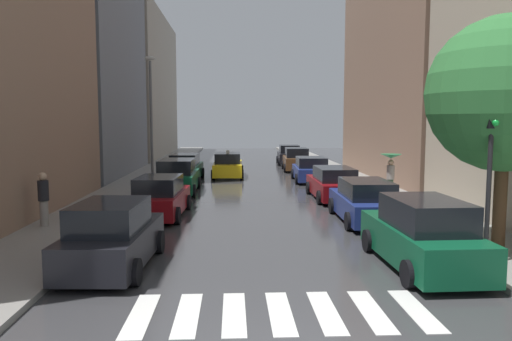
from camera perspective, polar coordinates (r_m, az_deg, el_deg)
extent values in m
cube|color=#363638|center=(30.96, -1.02, -1.14)|extent=(28.00, 72.00, 0.04)
cube|color=gray|center=(31.43, -12.95, -1.00)|extent=(3.00, 72.00, 0.15)
cube|color=gray|center=(31.81, 10.77, -0.88)|extent=(3.00, 72.00, 0.15)
cube|color=silver|center=(10.03, -13.35, -16.16)|extent=(0.45, 2.20, 0.01)
cube|color=silver|center=(9.91, -8.01, -16.34)|extent=(0.45, 2.20, 0.01)
cube|color=silver|center=(9.87, -2.58, -16.38)|extent=(0.45, 2.20, 0.01)
cube|color=silver|center=(9.91, 2.86, -16.29)|extent=(0.45, 2.20, 0.01)
cube|color=silver|center=(10.03, 8.19, -16.05)|extent=(0.45, 2.20, 0.01)
cube|color=silver|center=(10.23, 13.34, -15.71)|extent=(0.45, 2.20, 0.01)
cube|color=silver|center=(10.51, 18.23, -15.26)|extent=(0.45, 2.20, 0.01)
cube|color=slate|center=(36.11, -19.87, 17.81)|extent=(6.00, 13.92, 22.87)
cube|color=#9E9384|center=(53.41, -13.80, 9.50)|extent=(6.00, 20.74, 14.61)
cube|color=black|center=(13.03, -16.38, -8.32)|extent=(1.97, 4.28, 0.85)
cube|color=black|center=(12.67, -16.75, -5.14)|extent=(1.67, 2.38, 0.70)
cylinder|color=black|center=(14.64, -18.17, -7.95)|extent=(0.25, 0.65, 0.64)
cylinder|color=black|center=(14.19, -11.28, -8.20)|extent=(0.25, 0.65, 0.64)
cylinder|color=black|center=(12.13, -22.32, -10.96)|extent=(0.25, 0.65, 0.64)
cylinder|color=black|center=(11.59, -14.01, -11.48)|extent=(0.25, 0.65, 0.64)
cube|color=maroon|center=(19.40, -11.16, -3.67)|extent=(1.96, 4.40, 0.79)
cube|color=black|center=(19.09, -11.33, -1.66)|extent=(1.66, 2.45, 0.64)
cylinder|color=black|center=(21.00, -12.74, -3.67)|extent=(0.25, 0.65, 0.64)
cylinder|color=black|center=(20.69, -7.99, -3.73)|extent=(0.25, 0.65, 0.64)
cylinder|color=black|center=(18.28, -14.72, -5.13)|extent=(0.25, 0.65, 0.64)
cylinder|color=black|center=(17.91, -9.27, -5.24)|extent=(0.25, 0.65, 0.64)
cube|color=#0C4C2D|center=(25.66, -9.19, -1.23)|extent=(1.96, 4.76, 0.87)
cube|color=black|center=(25.35, -9.28, 0.49)|extent=(1.71, 2.62, 0.72)
cylinder|color=black|center=(27.37, -10.79, -1.44)|extent=(0.22, 0.64, 0.64)
cylinder|color=black|center=(27.15, -6.77, -1.44)|extent=(0.22, 0.64, 0.64)
cylinder|color=black|center=(24.30, -11.87, -2.37)|extent=(0.22, 0.64, 0.64)
cylinder|color=black|center=(24.06, -7.34, -2.38)|extent=(0.22, 0.64, 0.64)
cube|color=#0C4C2D|center=(30.93, -8.25, -0.06)|extent=(1.98, 4.70, 0.83)
cube|color=black|center=(30.63, -8.33, 1.30)|extent=(1.68, 2.61, 0.68)
cylinder|color=black|center=(32.59, -9.43, -0.26)|extent=(0.25, 0.65, 0.64)
cylinder|color=black|center=(32.36, -6.31, -0.26)|extent=(0.25, 0.65, 0.64)
cylinder|color=black|center=(29.60, -10.37, -0.89)|extent=(0.25, 0.65, 0.64)
cylinder|color=black|center=(29.34, -6.93, -0.90)|extent=(0.25, 0.65, 0.64)
cube|color=#0C4C2D|center=(13.26, 18.76, -8.05)|extent=(1.90, 4.65, 0.89)
cube|color=black|center=(12.89, 19.27, -4.78)|extent=(1.64, 2.57, 0.73)
cylinder|color=black|center=(14.42, 13.03, -8.02)|extent=(0.23, 0.64, 0.64)
cylinder|color=black|center=(15.04, 19.65, -7.64)|extent=(0.23, 0.64, 0.64)
cylinder|color=black|center=(11.65, 17.49, -11.49)|extent=(0.23, 0.64, 0.64)
cylinder|color=black|center=(12.41, 25.38, -10.72)|extent=(0.23, 0.64, 0.64)
cube|color=navy|center=(18.62, 12.57, -4.13)|extent=(1.90, 4.66, 0.77)
cube|color=black|center=(18.29, 12.80, -2.10)|extent=(1.64, 2.57, 0.63)
cylinder|color=black|center=(19.93, 8.93, -4.10)|extent=(0.23, 0.64, 0.64)
cylinder|color=black|center=(20.35, 13.98, -4.00)|extent=(0.23, 0.64, 0.64)
cylinder|color=black|center=(16.99, 10.84, -5.87)|extent=(0.23, 0.64, 0.64)
cylinder|color=black|center=(17.48, 16.70, -5.69)|extent=(0.23, 0.64, 0.64)
cube|color=maroon|center=(23.65, 9.01, -1.97)|extent=(1.86, 4.77, 0.75)
cube|color=black|center=(23.34, 9.16, -0.39)|extent=(1.63, 2.63, 0.62)
cylinder|color=black|center=(25.05, 6.19, -2.04)|extent=(0.22, 0.64, 0.64)
cylinder|color=black|center=(25.40, 10.32, -1.99)|extent=(0.22, 0.64, 0.64)
cylinder|color=black|center=(21.98, 7.48, -3.16)|extent=(0.22, 0.64, 0.64)
cylinder|color=black|center=(22.38, 12.15, -3.08)|extent=(0.22, 0.64, 0.64)
cube|color=navy|center=(30.26, 6.43, -0.25)|extent=(2.09, 4.27, 0.74)
cube|color=black|center=(29.98, 6.49, 0.99)|extent=(1.79, 2.37, 0.61)
cylinder|color=black|center=(31.55, 4.35, -0.40)|extent=(0.24, 0.65, 0.64)
cylinder|color=black|center=(31.78, 7.85, -0.39)|extent=(0.24, 0.65, 0.64)
cylinder|color=black|center=(28.80, 4.84, -1.00)|extent=(0.24, 0.65, 0.64)
cylinder|color=black|center=(29.06, 8.67, -0.99)|extent=(0.24, 0.65, 0.64)
cube|color=brown|center=(36.79, 4.73, 0.93)|extent=(2.01, 4.29, 0.85)
cube|color=black|center=(36.52, 4.77, 2.11)|extent=(1.70, 2.38, 0.70)
cylinder|color=black|center=(38.13, 3.20, 0.68)|extent=(0.25, 0.65, 0.64)
cylinder|color=black|center=(38.27, 5.91, 0.68)|extent=(0.25, 0.65, 0.64)
cylinder|color=black|center=(35.37, 3.45, 0.28)|extent=(0.25, 0.65, 0.64)
cylinder|color=black|center=(35.53, 6.38, 0.28)|extent=(0.25, 0.65, 0.64)
cube|color=black|center=(42.14, 3.88, 1.53)|extent=(1.98, 4.07, 0.82)
cube|color=black|center=(41.89, 3.91, 2.54)|extent=(1.69, 2.26, 0.67)
cylinder|color=black|center=(43.41, 2.55, 1.31)|extent=(0.24, 0.65, 0.64)
cylinder|color=black|center=(43.55, 4.94, 1.31)|extent=(0.24, 0.65, 0.64)
cylinder|color=black|center=(40.79, 2.74, 1.02)|extent=(0.24, 0.65, 0.64)
cylinder|color=black|center=(40.93, 5.29, 1.02)|extent=(0.24, 0.65, 0.64)
cube|color=yellow|center=(32.55, -3.31, 0.25)|extent=(1.92, 4.70, 0.80)
cube|color=black|center=(32.26, -3.33, 1.49)|extent=(1.66, 2.59, 0.65)
cube|color=#F2EDCC|center=(32.23, -3.33, 2.23)|extent=(0.21, 0.36, 0.18)
cylinder|color=black|center=(34.15, -4.80, 0.07)|extent=(0.23, 0.64, 0.64)
cylinder|color=black|center=(34.10, -1.69, 0.08)|extent=(0.23, 0.64, 0.64)
cylinder|color=black|center=(31.08, -5.08, -0.50)|extent=(0.23, 0.64, 0.64)
cylinder|color=black|center=(31.04, -1.67, -0.49)|extent=(0.23, 0.64, 0.64)
cylinder|color=gray|center=(18.21, -23.56, -4.61)|extent=(0.28, 0.28, 0.88)
cylinder|color=black|center=(18.09, -23.66, -2.17)|extent=(0.36, 0.36, 0.69)
sphere|color=tan|center=(18.03, -23.72, -0.64)|extent=(0.27, 0.27, 0.27)
cylinder|color=#38513D|center=(23.90, 15.44, -1.99)|extent=(0.28, 0.28, 0.84)
cylinder|color=gray|center=(23.81, 15.49, -0.20)|extent=(0.36, 0.36, 0.66)
sphere|color=tan|center=(23.77, 15.52, 0.91)|extent=(0.26, 0.26, 0.26)
cone|color=#19723F|center=(23.74, 15.54, 1.62)|extent=(0.99, 0.99, 0.20)
cylinder|color=#333338|center=(23.77, 15.51, 0.71)|extent=(0.02, 0.02, 0.76)
cylinder|color=#513823|center=(15.26, 26.65, -3.60)|extent=(0.36, 0.36, 2.50)
sphere|color=#2F7036|center=(15.10, 27.19, 7.98)|extent=(4.28, 4.28, 4.28)
cylinder|color=black|center=(13.45, 25.55, -2.80)|extent=(0.12, 0.12, 3.40)
cube|color=black|center=(13.32, 25.96, 6.39)|extent=(0.30, 0.30, 0.90)
sphere|color=red|center=(13.17, 26.40, 7.69)|extent=(0.18, 0.18, 0.18)
sphere|color=#F2A519|center=(13.16, 26.34, 6.38)|extent=(0.18, 0.18, 0.18)
sphere|color=green|center=(13.16, 26.28, 5.08)|extent=(0.18, 0.18, 0.18)
cylinder|color=#595B60|center=(28.45, -12.17, 5.47)|extent=(0.16, 0.16, 6.95)
ellipsoid|color=beige|center=(28.66, -12.33, 12.73)|extent=(0.60, 0.28, 0.24)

